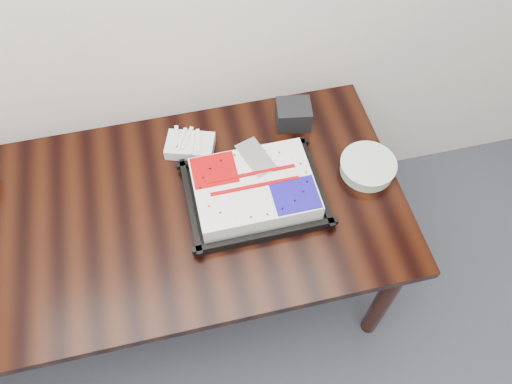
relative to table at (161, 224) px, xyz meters
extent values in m
cube|color=black|center=(0.00, 0.00, 0.07)|extent=(1.80, 0.90, 0.04)
cylinder|color=black|center=(0.82, -0.37, -0.31)|extent=(0.07, 0.07, 0.71)
cylinder|color=black|center=(0.82, 0.37, -0.31)|extent=(0.07, 0.07, 0.71)
cube|color=black|center=(0.36, -0.01, 0.10)|extent=(0.49, 0.38, 0.02)
cube|color=white|center=(0.36, -0.01, 0.14)|extent=(0.42, 0.32, 0.07)
cube|color=#A60306|center=(0.23, 0.07, 0.18)|extent=(0.16, 0.14, 0.00)
cube|color=#160C8C|center=(0.48, -0.10, 0.18)|extent=(0.16, 0.14, 0.00)
cube|color=silver|center=(0.39, 0.09, 0.18)|extent=(0.13, 0.19, 0.00)
cylinder|color=white|center=(0.80, 0.00, 0.11)|extent=(0.20, 0.20, 0.05)
cylinder|color=white|center=(0.80, 0.00, 0.14)|extent=(0.21, 0.21, 0.01)
cube|color=silver|center=(0.16, 0.26, 0.11)|extent=(0.21, 0.17, 0.05)
cube|color=black|center=(0.59, 0.30, 0.13)|extent=(0.15, 0.14, 0.10)
camera|label=1|loc=(0.14, -0.97, 1.64)|focal=35.00mm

